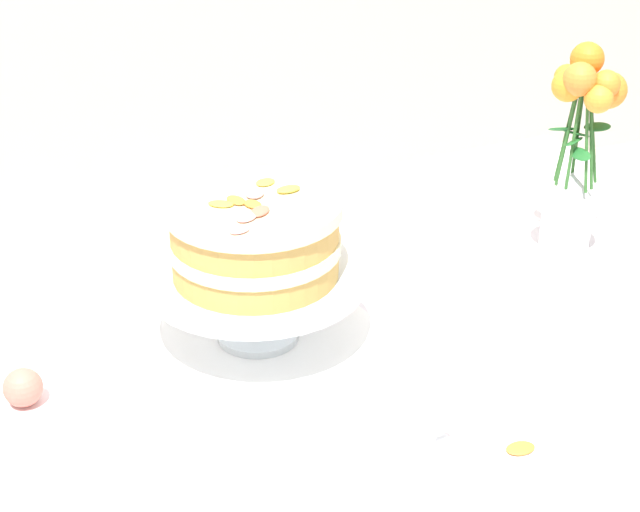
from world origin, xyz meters
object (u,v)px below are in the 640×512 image
(cake_stand, at_px, (257,285))
(flower_vase, at_px, (577,155))
(teacup, at_px, (407,440))
(layer_cake, at_px, (255,237))
(dining_table, at_px, (364,391))
(fallen_rose, at_px, (22,388))

(cake_stand, relative_size, flower_vase, 0.90)
(cake_stand, relative_size, teacup, 2.43)
(layer_cake, bearing_deg, dining_table, -23.60)
(layer_cake, distance_m, flower_vase, 0.55)
(cake_stand, distance_m, flower_vase, 0.55)
(cake_stand, xyz_separation_m, fallen_rose, (-0.31, -0.01, -0.06))
(dining_table, bearing_deg, flower_vase, 13.83)
(dining_table, height_order, layer_cake, layer_cake)
(dining_table, distance_m, teacup, 0.28)
(layer_cake, bearing_deg, cake_stand, 69.85)
(dining_table, distance_m, fallen_rose, 0.46)
(flower_vase, bearing_deg, dining_table, -166.17)
(cake_stand, height_order, flower_vase, flower_vase)
(cake_stand, relative_size, fallen_rose, 2.73)
(dining_table, xyz_separation_m, layer_cake, (-0.13, 0.06, 0.24))
(cake_stand, height_order, fallen_rose, cake_stand)
(teacup, bearing_deg, cake_stand, 100.17)
(cake_stand, bearing_deg, layer_cake, -110.15)
(dining_table, xyz_separation_m, teacup, (-0.08, -0.24, 0.12))
(layer_cake, relative_size, fallen_rose, 2.12)
(dining_table, relative_size, layer_cake, 6.23)
(fallen_rose, bearing_deg, dining_table, -5.67)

